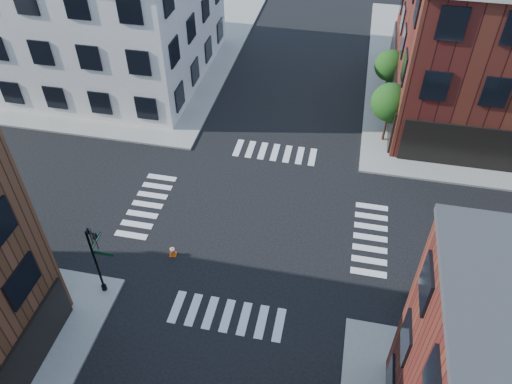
{
  "coord_description": "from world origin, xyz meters",
  "views": [
    {
      "loc": [
        4.44,
        -21.1,
        21.86
      ],
      "look_at": [
        0.09,
        -0.13,
        2.5
      ],
      "focal_mm": 35.0,
      "sensor_mm": 36.0,
      "label": 1
    }
  ],
  "objects": [
    {
      "name": "box_truck",
      "position": [
        13.31,
        -3.91,
        1.74
      ],
      "size": [
        7.48,
        2.55,
        3.34
      ],
      "rotation": [
        0.0,
        0.0,
        0.04
      ],
      "color": "white",
      "rests_on": "ground"
    },
    {
      "name": "sidewalk_nw",
      "position": [
        -21.0,
        21.0,
        0.07
      ],
      "size": [
        30.0,
        30.0,
        0.15
      ],
      "primitive_type": "cube",
      "color": "gray",
      "rests_on": "ground"
    },
    {
      "name": "ground",
      "position": [
        0.0,
        0.0,
        0.0
      ],
      "size": [
        120.0,
        120.0,
        0.0
      ],
      "primitive_type": "plane",
      "color": "black",
      "rests_on": "ground"
    },
    {
      "name": "signal_pole",
      "position": [
        -6.72,
        -6.68,
        2.86
      ],
      "size": [
        1.29,
        1.24,
        4.6
      ],
      "color": "black",
      "rests_on": "ground"
    },
    {
      "name": "building_nw",
      "position": [
        -19.0,
        16.0,
        5.5
      ],
      "size": [
        22.0,
        16.0,
        11.0
      ],
      "primitive_type": "cube",
      "color": "silver",
      "rests_on": "ground"
    },
    {
      "name": "tree_near",
      "position": [
        7.56,
        9.98,
        3.16
      ],
      "size": [
        2.69,
        2.69,
        4.49
      ],
      "color": "black",
      "rests_on": "ground"
    },
    {
      "name": "traffic_cone",
      "position": [
        -4.05,
        -3.65,
        0.34
      ],
      "size": [
        0.44,
        0.44,
        0.71
      ],
      "rotation": [
        0.0,
        0.0,
        0.14
      ],
      "color": "#E5590A",
      "rests_on": "ground"
    },
    {
      "name": "tree_far",
      "position": [
        7.56,
        15.98,
        2.87
      ],
      "size": [
        2.43,
        2.43,
        4.07
      ],
      "color": "black",
      "rests_on": "ground"
    }
  ]
}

